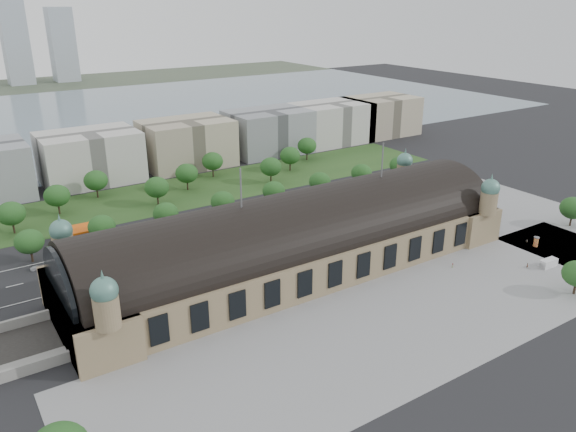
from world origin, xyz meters
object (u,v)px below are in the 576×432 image
bus_west (209,245)px  parked_car_5 (137,276)px  parked_car_0 (109,285)px  parked_car_4 (113,278)px  traffic_car_6 (408,192)px  traffic_car_1 (37,268)px  bus_mid (242,234)px  parked_car_6 (164,266)px  advertising_column (536,242)px  traffic_car_5 (343,202)px  pedestrian_1 (527,266)px  pedestrian_2 (527,241)px  traffic_car_4 (269,230)px  parked_car_3 (98,282)px  traffic_car_3 (182,235)px  parked_car_2 (65,293)px  petrol_station (77,231)px  bus_east (320,214)px  traffic_car_2 (89,269)px  pedestrian_0 (453,265)px  van_south (548,264)px  parked_car_1 (79,287)px

bus_west → parked_car_5: bearing=105.9°
parked_car_0 → parked_car_4: parked_car_0 is taller
traffic_car_6 → bus_west: 102.07m
parked_car_0 → parked_car_5: size_ratio=0.91×
traffic_car_1 → bus_mid: size_ratio=0.29×
parked_car_6 → advertising_column: size_ratio=1.22×
traffic_car_1 → traffic_car_5: size_ratio=1.01×
pedestrian_1 → pedestrian_2: 22.16m
parked_car_5 → pedestrian_2: parked_car_5 is taller
bus_west → pedestrian_1: size_ratio=6.47×
traffic_car_4 → parked_car_3: (-66.40, -6.43, -0.09)m
traffic_car_3 → parked_car_2: (-46.80, -22.33, 0.06)m
petrol_station → parked_car_3: petrol_station is taller
parked_car_0 → parked_car_3: bearing=179.9°
bus_east → advertising_column: 80.55m
pedestrian_1 → pedestrian_2: pedestrian_1 is taller
bus_east → pedestrian_1: size_ratio=7.33×
parked_car_2 → pedestrian_2: parked_car_2 is taller
petrol_station → traffic_car_2: size_ratio=2.89×
traffic_car_2 → parked_car_0: 15.00m
traffic_car_6 → parked_car_4: bearing=-80.3°
parked_car_4 → bus_east: bus_east is taller
traffic_car_1 → pedestrian_0: size_ratio=2.50×
traffic_car_3 → pedestrian_1: bearing=-127.9°
advertising_column → pedestrian_0: advertising_column is taller
petrol_station → traffic_car_5: petrol_station is taller
bus_west → van_south: size_ratio=1.82×
parked_car_5 → bus_west: 29.62m
traffic_car_1 → traffic_car_6: bearing=-96.4°
traffic_car_2 → parked_car_6: size_ratio=1.07×
parked_car_6 → pedestrian_0: bearing=21.6°
parked_car_3 → parked_car_5: 11.55m
parked_car_0 → van_south: 141.49m
parked_car_4 → traffic_car_3: bearing=98.5°
petrol_station → advertising_column: 166.79m
advertising_column → pedestrian_1: bearing=-152.8°
parked_car_5 → traffic_car_6: bearing=63.7°
traffic_car_1 → traffic_car_2: 17.36m
parked_car_2 → pedestrian_0: parked_car_2 is taller
traffic_car_2 → parked_car_1: 12.55m
petrol_station → parked_car_6: 44.57m
traffic_car_1 → parked_car_6: (35.26, -21.53, 0.01)m
parked_car_3 → pedestrian_0: size_ratio=2.54×
traffic_car_4 → traffic_car_6: 75.48m
traffic_car_3 → petrol_station: bearing=66.0°
bus_east → pedestrian_0: (10.18, -59.87, -1.10)m
traffic_car_4 → van_south: (61.08, -76.28, 0.56)m
bus_east → parked_car_6: bearing=98.2°
petrol_station → bus_west: size_ratio=1.17×
traffic_car_2 → parked_car_2: 16.73m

